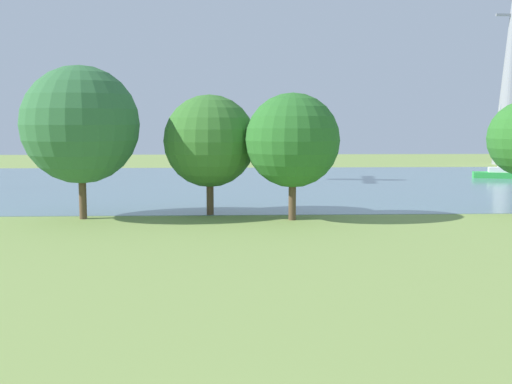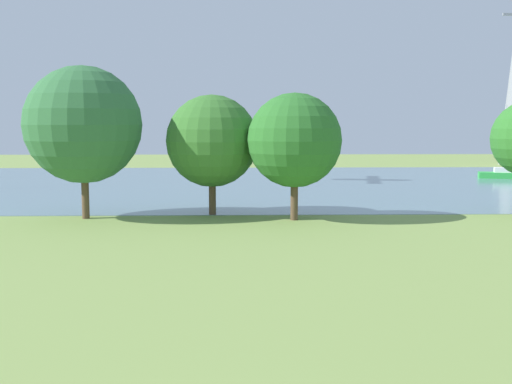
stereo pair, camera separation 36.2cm
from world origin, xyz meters
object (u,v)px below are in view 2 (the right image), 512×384
at_px(sailboat_green, 503,174).
at_px(tree_west_near, 295,140).
at_px(tree_mid_shore, 83,125).
at_px(tree_east_far, 212,141).

xyz_separation_m(sailboat_green, tree_west_near, (-23.70, -26.45, 4.22)).
relative_size(sailboat_green, tree_mid_shore, 0.83).
height_order(sailboat_green, tree_east_far, sailboat_green).
distance_m(sailboat_green, tree_east_far, 37.75).
bearing_deg(tree_west_near, tree_mid_shore, 175.90).
height_order(sailboat_green, tree_west_near, sailboat_green).
distance_m(tree_east_far, tree_west_near, 5.37).
xyz_separation_m(sailboat_green, tree_mid_shore, (-36.14, -25.56, 5.12)).
distance_m(tree_mid_shore, tree_west_near, 12.51).
relative_size(sailboat_green, tree_east_far, 1.01).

